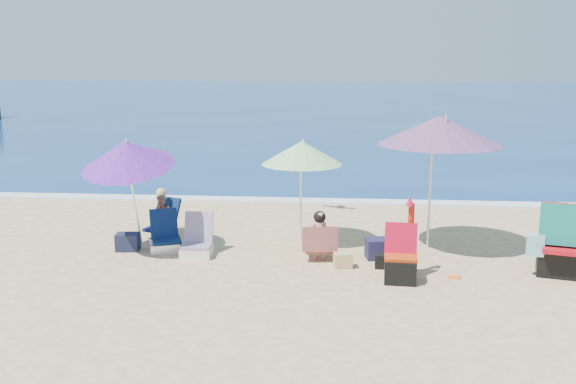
# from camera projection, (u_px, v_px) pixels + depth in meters

# --- Properties ---
(ground) EXTENTS (120.00, 120.00, 0.00)m
(ground) POSITION_uv_depth(u_px,v_px,m) (302.00, 274.00, 9.86)
(ground) COLOR #D8BC84
(ground) RESTS_ON ground
(sea) EXTENTS (120.00, 80.00, 0.12)m
(sea) POSITION_uv_depth(u_px,v_px,m) (334.00, 99.00, 53.73)
(sea) COLOR navy
(sea) RESTS_ON ground
(foam) EXTENTS (120.00, 0.50, 0.04)m
(foam) POSITION_uv_depth(u_px,v_px,m) (315.00, 201.00, 14.82)
(foam) COLOR white
(foam) RESTS_ON ground
(umbrella_turquoise) EXTENTS (2.79, 2.79, 2.41)m
(umbrella_turquoise) POSITION_uv_depth(u_px,v_px,m) (440.00, 130.00, 10.64)
(umbrella_turquoise) COLOR silver
(umbrella_turquoise) RESTS_ON ground
(umbrella_striped) EXTENTS (1.70, 1.70, 1.93)m
(umbrella_striped) POSITION_uv_depth(u_px,v_px,m) (302.00, 153.00, 11.08)
(umbrella_striped) COLOR white
(umbrella_striped) RESTS_ON ground
(umbrella_blue) EXTENTS (1.77, 1.82, 2.14)m
(umbrella_blue) POSITION_uv_depth(u_px,v_px,m) (127.00, 154.00, 10.48)
(umbrella_blue) COLOR white
(umbrella_blue) RESTS_ON ground
(furled_umbrella) EXTENTS (0.18, 0.20, 1.26)m
(furled_umbrella) POSITION_uv_depth(u_px,v_px,m) (410.00, 232.00, 9.71)
(furled_umbrella) COLOR #B71C0D
(furled_umbrella) RESTS_ON ground
(chair_navy) EXTENTS (0.67, 0.76, 0.69)m
(chair_navy) POSITION_uv_depth(u_px,v_px,m) (165.00, 240.00, 11.07)
(chair_navy) COLOR #0B1F3F
(chair_navy) RESTS_ON ground
(chair_rainbow) EXTENTS (0.53, 0.65, 0.71)m
(chair_rainbow) POSITION_uv_depth(u_px,v_px,m) (197.00, 245.00, 10.76)
(chair_rainbow) COLOR #C86046
(chair_rainbow) RESTS_ON ground
(camp_chair_left) EXTENTS (0.52, 0.55, 0.86)m
(camp_chair_left) POSITION_uv_depth(u_px,v_px,m) (400.00, 265.00, 9.50)
(camp_chair_left) COLOR #BB350D
(camp_chair_left) RESTS_ON ground
(camp_chair_right) EXTENTS (0.94, 0.87, 1.17)m
(camp_chair_right) POSITION_uv_depth(u_px,v_px,m) (558.00, 249.00, 9.73)
(camp_chair_right) COLOR #B10C14
(camp_chair_right) RESTS_ON ground
(person_center) EXTENTS (0.60, 0.52, 0.85)m
(person_center) POSITION_uv_depth(u_px,v_px,m) (319.00, 237.00, 10.43)
(person_center) COLOR tan
(person_center) RESTS_ON ground
(person_left) EXTENTS (0.66, 0.84, 0.91)m
(person_left) POSITION_uv_depth(u_px,v_px,m) (163.00, 216.00, 11.80)
(person_left) COLOR #AD7668
(person_left) RESTS_ON ground
(bag_navy_a) EXTENTS (0.42, 0.32, 0.31)m
(bag_navy_a) POSITION_uv_depth(u_px,v_px,m) (128.00, 242.00, 11.04)
(bag_navy_a) COLOR #171C33
(bag_navy_a) RESTS_ON ground
(bag_tan) EXTENTS (0.32, 0.25, 0.25)m
(bag_tan) POSITION_uv_depth(u_px,v_px,m) (343.00, 260.00, 10.12)
(bag_tan) COLOR tan
(bag_tan) RESTS_ON ground
(bag_navy_b) EXTENTS (0.50, 0.41, 0.34)m
(bag_navy_b) POSITION_uv_depth(u_px,v_px,m) (380.00, 249.00, 10.60)
(bag_navy_b) COLOR #1D1A3B
(bag_navy_b) RESTS_ON ground
(bag_black_b) EXTENTS (0.30, 0.22, 0.23)m
(bag_black_b) POSITION_uv_depth(u_px,v_px,m) (384.00, 261.00, 10.12)
(bag_black_b) COLOR black
(bag_black_b) RESTS_ON ground
(orange_item) EXTENTS (0.21, 0.13, 0.03)m
(orange_item) POSITION_uv_depth(u_px,v_px,m) (454.00, 277.00, 9.66)
(orange_item) COLOR orange
(orange_item) RESTS_ON ground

